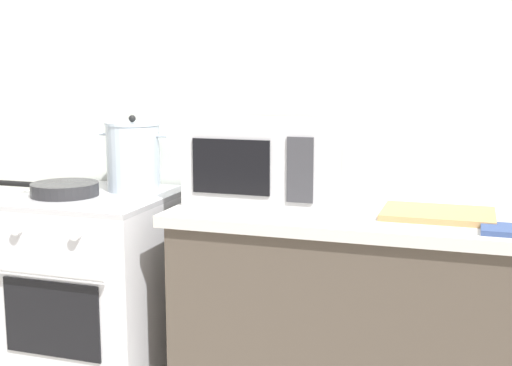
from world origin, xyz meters
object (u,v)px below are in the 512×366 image
Objects in this scene: frying_pan at (63,189)px; cutting_board at (438,214)px; stove at (97,307)px; stock_pot at (133,156)px; microwave at (263,161)px.

cutting_board is at bearing 2.31° from frying_pan.
stove is 2.01× the size of frying_pan.
stock_pot is (0.11, 0.13, 0.60)m from stove.
cutting_board is at bearing -7.08° from microwave.
frying_pan is (-0.09, -0.06, 0.48)m from stove.
frying_pan is 0.79m from microwave.
stock_pot is 0.30m from frying_pan.
stock_pot is 1.21m from cutting_board.
frying_pan is 1.27× the size of cutting_board.
stock_pot is 0.57m from microwave.
stock_pot is at bearing 51.01° from stove.
stock_pot is 0.66× the size of frying_pan.
stove is 1.84× the size of microwave.
microwave is (0.77, 0.13, 0.12)m from frying_pan.
frying_pan reaches higher than cutting_board.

